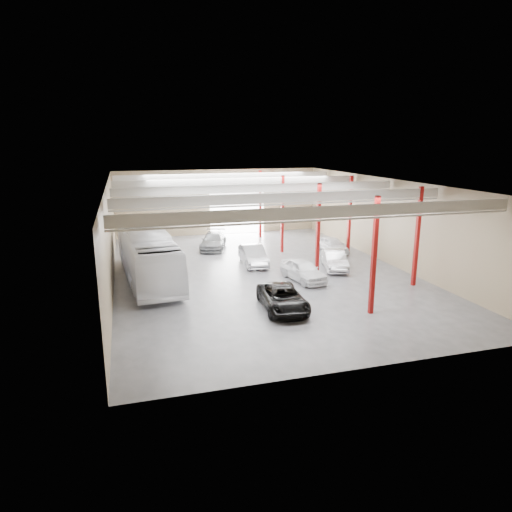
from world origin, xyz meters
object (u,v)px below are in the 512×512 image
coach_bus (148,255)px  car_right_far (332,245)px  car_row_b (253,255)px  black_sedan (283,298)px  car_row_c (213,241)px  car_right_near (335,260)px  car_row_a (303,270)px

coach_bus → car_right_far: bearing=8.4°
car_row_b → black_sedan: bearing=-92.2°
car_row_b → car_row_c: car_row_b is taller
coach_bus → car_row_c: size_ratio=2.55×
car_right_near → car_row_c: bearing=145.3°
coach_bus → car_row_a: coach_bus is taller
car_right_far → car_right_near: bearing=-115.7°
car_row_b → car_right_near: car_row_b is taller
car_row_a → car_row_b: bearing=105.2°
black_sedan → car_row_b: (1.07, 10.40, 0.08)m
coach_bus → car_right_near: bearing=-9.9°
car_row_a → car_row_c: bearing=101.2°
coach_bus → car_row_b: 8.78m
car_row_c → car_right_near: 12.56m
car_row_a → car_row_c: (-4.38, 11.90, -0.03)m
black_sedan → car_row_a: bearing=61.5°
car_row_c → car_right_far: car_row_c is taller
car_row_a → car_row_b: 5.70m
car_row_b → car_row_c: (-2.04, 6.70, -0.05)m
black_sedan → car_right_far: 15.59m
black_sedan → car_right_far: size_ratio=1.26×
car_row_a → car_right_near: (3.56, 2.17, -0.03)m
car_right_far → car_row_b: bearing=-167.4°
car_row_c → black_sedan: bearing=-68.7°
car_row_b → coach_bus: bearing=-164.9°
coach_bus → car_right_far: size_ratio=3.20×
coach_bus → car_row_c: coach_bus is taller
car_row_c → car_row_b: bearing=-55.0°
car_row_b → car_right_far: size_ratio=1.18×
coach_bus → car_right_near: 14.54m
coach_bus → black_sedan: 11.50m
coach_bus → car_right_near: size_ratio=2.92×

